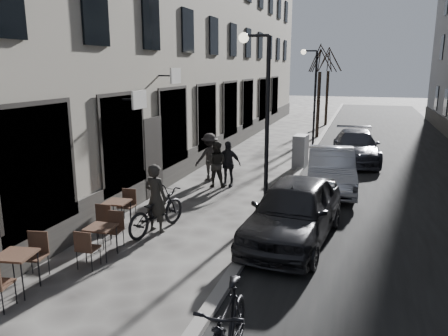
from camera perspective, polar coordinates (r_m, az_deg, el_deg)
The scene contains 20 objects.
ground at distance 7.63m, azimuth -5.03°, elevation -20.22°, with size 120.00×120.00×0.00m, color #33302E.
road at distance 22.30m, azimuth 20.79°, elevation 1.41°, with size 7.30×60.00×0.00m, color black.
kerb at distance 22.37m, azimuth 11.44°, elevation 2.19°, with size 0.25×60.00×0.12m, color slate.
streetlamp_near at distance 12.21m, azimuth 4.91°, elevation 8.22°, with size 0.90×0.28×5.09m.
streetlamp_far at distance 24.04m, azimuth 11.44°, elevation 10.38°, with size 0.90×0.28×5.09m.
tree_near at distance 26.99m, azimuth 12.49°, elevation 13.80°, with size 2.40×2.40×5.70m.
tree_far at distance 32.97m, azimuth 13.53°, elevation 13.56°, with size 2.40×2.40×5.70m.
bistro_set_a at distance 9.27m, azimuth -25.40°, elevation -11.83°, with size 0.74×1.63×0.93m.
bistro_set_b at distance 10.24m, azimuth -15.75°, elevation -8.87°, with size 0.62×1.47×0.86m.
bistro_set_c at distance 11.89m, azimuth -13.74°, elevation -5.58°, with size 0.65×1.52×0.88m.
utility_cabinet at distance 18.70m, azimuth 9.95°, elevation 2.14°, with size 0.51×0.93×1.40m, color slate.
bicycle at distance 11.46m, azimuth -8.83°, elevation -5.58°, with size 0.73×2.09×1.10m, color black.
cyclist_rider at distance 11.35m, azimuth -8.89°, elevation -3.91°, with size 0.66×0.43×1.80m, color black.
pedestrian_near at distance 15.51m, azimuth -1.03°, elevation 0.53°, with size 0.79×0.62×1.63m, color #262521.
pedestrian_mid at distance 16.41m, azimuth -1.86°, elevation 1.47°, with size 1.14×0.66×1.77m, color #2A2624.
pedestrian_far at distance 15.53m, azimuth 0.49°, elevation 0.56°, with size 0.96×0.40×1.64m, color black.
car_near at distance 10.83m, azimuth 9.11°, elevation -5.48°, with size 1.82×4.52×1.54m, color black.
car_mid at distance 15.54m, azimuth 13.77°, elevation -0.18°, with size 1.53×4.38×1.44m, color #999BA2.
car_far at distance 20.50m, azimuth 16.83°, elevation 2.72°, with size 1.95×4.80×1.39m, color #34353D.
moped at distance 6.26m, azimuth 0.44°, elevation -21.12°, with size 0.63×2.22×1.33m, color black.
Camera 1 is at (2.53, -5.86, 4.18)m, focal length 35.00 mm.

